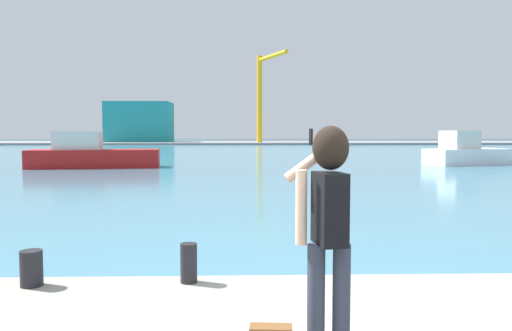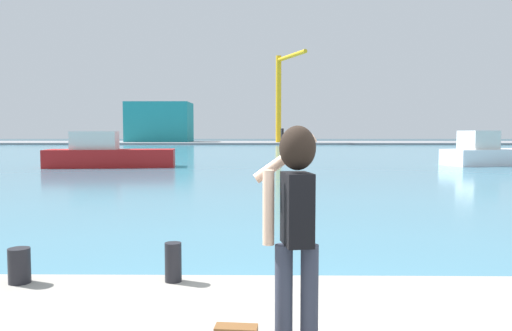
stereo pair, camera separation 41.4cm
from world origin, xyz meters
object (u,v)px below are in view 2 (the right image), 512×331
(person_photographer, at_px, (295,213))
(port_crane, at_px, (282,89))
(boat_moored_2, at_px, (485,153))
(warehouse_left, at_px, (160,122))
(harbor_bollard, at_px, (173,262))
(harbor_bollard_2, at_px, (19,266))
(boat_moored, at_px, (108,155))

(person_photographer, bearing_deg, port_crane, -11.34)
(port_crane, bearing_deg, boat_moored_2, -78.72)
(warehouse_left, relative_size, port_crane, 0.76)
(harbor_bollard, relative_size, harbor_bollard_2, 1.13)
(harbor_bollard, distance_m, boat_moored, 26.97)
(boat_moored_2, xyz_separation_m, port_crane, (-11.41, 57.21, 9.23))
(harbor_bollard, height_order, harbor_bollard_2, harbor_bollard)
(boat_moored_2, relative_size, warehouse_left, 0.51)
(warehouse_left, height_order, port_crane, port_crane)
(harbor_bollard_2, distance_m, warehouse_left, 93.41)
(person_photographer, distance_m, harbor_bollard_2, 3.51)
(boat_moored, bearing_deg, harbor_bollard, -78.38)
(person_photographer, xyz_separation_m, harbor_bollard_2, (-2.98, 1.64, -0.87))
(harbor_bollard, relative_size, boat_moored, 0.05)
(person_photographer, distance_m, port_crane, 87.09)
(harbor_bollard, distance_m, harbor_bollard_2, 1.72)
(warehouse_left, bearing_deg, person_photographer, -77.63)
(boat_moored, xyz_separation_m, warehouse_left, (-10.45, 66.11, 3.36))
(boat_moored, height_order, port_crane, port_crane)
(harbor_bollard_2, height_order, boat_moored_2, boat_moored_2)
(harbor_bollard_2, bearing_deg, harbor_bollard, 2.56)
(boat_moored_2, bearing_deg, harbor_bollard_2, -139.50)
(harbor_bollard_2, relative_size, port_crane, 0.02)
(boat_moored, height_order, warehouse_left, warehouse_left)
(boat_moored, bearing_deg, port_crane, 70.22)
(boat_moored_2, height_order, port_crane, port_crane)
(warehouse_left, bearing_deg, harbor_bollard, -78.16)
(harbor_bollard, distance_m, port_crane, 85.53)
(harbor_bollard, xyz_separation_m, boat_moored, (-8.75, 25.51, 0.06))
(harbor_bollard, bearing_deg, boat_moored_2, 60.31)
(boat_moored, bearing_deg, person_photographer, -77.11)
(port_crane, bearing_deg, warehouse_left, 164.11)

